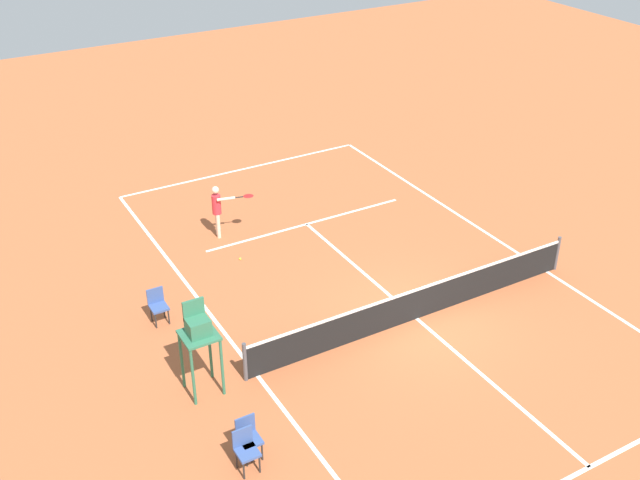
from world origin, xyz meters
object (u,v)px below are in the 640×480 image
at_px(tennis_ball, 240,259).
at_px(courtside_chair_near, 246,448).
at_px(courtside_chair_far, 248,436).
at_px(player_serving, 218,207).
at_px(courtside_chair_mid, 158,304).
at_px(umpire_chair, 199,334).

relative_size(tennis_ball, courtside_chair_near, 0.07).
height_order(courtside_chair_near, courtside_chair_far, same).
relative_size(player_serving, courtside_chair_mid, 1.81).
height_order(courtside_chair_mid, courtside_chair_far, same).
bearing_deg(courtside_chair_near, umpire_chair, -93.29).
distance_m(umpire_chair, courtside_chair_near, 2.88).
relative_size(tennis_ball, courtside_chair_far, 0.07).
relative_size(courtside_chair_mid, courtside_chair_far, 1.00).
xyz_separation_m(tennis_ball, umpire_chair, (3.16, 4.87, 1.57)).
height_order(player_serving, courtside_chair_mid, player_serving).
relative_size(umpire_chair, courtside_chair_mid, 2.54).
distance_m(tennis_ball, courtside_chair_far, 7.92).
bearing_deg(courtside_chair_mid, player_serving, -133.20).
xyz_separation_m(umpire_chair, courtside_chair_far, (-0.04, 2.39, -1.07)).
relative_size(player_serving, umpire_chair, 0.71).
height_order(umpire_chair, courtside_chair_far, umpire_chair).
distance_m(player_serving, umpire_chair, 7.29).
bearing_deg(player_serving, tennis_ball, 11.30).
xyz_separation_m(courtside_chair_near, courtside_chair_mid, (-0.18, -5.77, 0.00)).
bearing_deg(tennis_ball, courtside_chair_far, 66.75).
xyz_separation_m(player_serving, tennis_ball, (0.07, 1.64, -0.99)).
bearing_deg(courtside_chair_mid, courtside_chair_far, 90.17).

